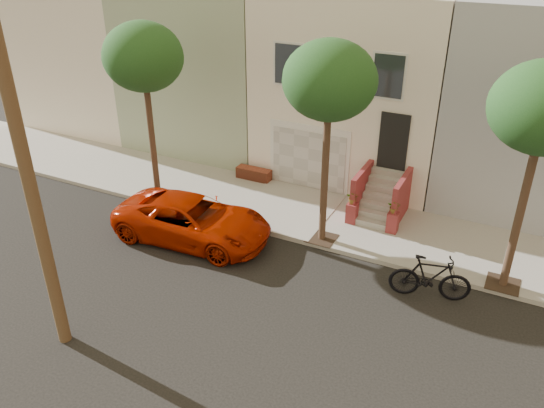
% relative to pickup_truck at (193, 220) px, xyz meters
% --- Properties ---
extents(ground, '(90.00, 90.00, 0.00)m').
position_rel_pickup_truck_xyz_m(ground, '(2.81, -2.24, -0.71)').
color(ground, black).
rests_on(ground, ground).
extents(sidewalk, '(40.00, 3.70, 0.15)m').
position_rel_pickup_truck_xyz_m(sidewalk, '(2.81, 3.11, -0.64)').
color(sidewalk, gray).
rests_on(sidewalk, ground).
extents(house_row, '(33.10, 11.70, 7.00)m').
position_rel_pickup_truck_xyz_m(house_row, '(2.81, 8.95, 2.93)').
color(house_row, beige).
rests_on(house_row, sidewalk).
extents(tree_left, '(2.70, 2.57, 6.30)m').
position_rel_pickup_truck_xyz_m(tree_left, '(-2.69, 1.66, 4.55)').
color(tree_left, '#2D2116').
rests_on(tree_left, sidewalk).
extents(tree_mid, '(2.70, 2.57, 6.30)m').
position_rel_pickup_truck_xyz_m(tree_mid, '(3.81, 1.66, 4.55)').
color(tree_mid, '#2D2116').
rests_on(tree_mid, sidewalk).
extents(pickup_truck, '(5.27, 2.71, 1.42)m').
position_rel_pickup_truck_xyz_m(pickup_truck, '(0.00, 0.00, 0.00)').
color(pickup_truck, '#A31A00').
rests_on(pickup_truck, ground).
extents(motorcycle, '(2.27, 1.13, 1.32)m').
position_rel_pickup_truck_xyz_m(motorcycle, '(7.51, 0.31, -0.05)').
color(motorcycle, black).
rests_on(motorcycle, ground).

